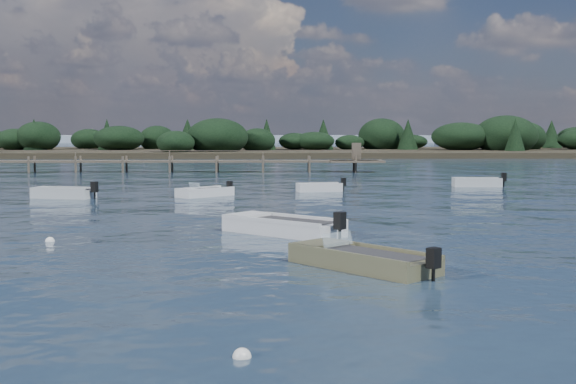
{
  "coord_description": "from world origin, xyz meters",
  "views": [
    {
      "loc": [
        -3.81,
        -18.87,
        3.77
      ],
      "look_at": [
        -3.1,
        14.0,
        1.0
      ],
      "focal_mm": 45.0,
      "sensor_mm": 36.0,
      "label": 1
    }
  ],
  "objects_px": {
    "tender_far_white": "(319,189)",
    "dinghy_extra_a": "(205,194)",
    "tender_far_grey": "(64,195)",
    "dinghy_near_olive": "(362,263)",
    "tender_far_grey_b": "(477,184)",
    "dinghy_mid_grey": "(283,229)",
    "jetty": "(78,162)"
  },
  "relations": [
    {
      "from": "tender_far_white",
      "to": "dinghy_extra_a",
      "type": "bearing_deg",
      "value": -154.59
    },
    {
      "from": "tender_far_grey",
      "to": "dinghy_near_olive",
      "type": "bearing_deg",
      "value": -56.08
    },
    {
      "from": "dinghy_extra_a",
      "to": "tender_far_grey_b",
      "type": "distance_m",
      "value": 19.26
    },
    {
      "from": "dinghy_near_olive",
      "to": "dinghy_mid_grey",
      "type": "height_order",
      "value": "dinghy_mid_grey"
    },
    {
      "from": "tender_far_grey",
      "to": "tender_far_white",
      "type": "distance_m",
      "value": 15.35
    },
    {
      "from": "tender_far_grey",
      "to": "tender_far_grey_b",
      "type": "height_order",
      "value": "tender_far_grey"
    },
    {
      "from": "dinghy_near_olive",
      "to": "tender_far_grey",
      "type": "relative_size",
      "value": 1.1
    },
    {
      "from": "tender_far_white",
      "to": "dinghy_mid_grey",
      "type": "bearing_deg",
      "value": -97.79
    },
    {
      "from": "jetty",
      "to": "tender_far_grey_b",
      "type": "bearing_deg",
      "value": -29.41
    },
    {
      "from": "dinghy_extra_a",
      "to": "jetty",
      "type": "distance_m",
      "value": 28.72
    },
    {
      "from": "tender_far_grey",
      "to": "dinghy_mid_grey",
      "type": "distance_m",
      "value": 18.97
    },
    {
      "from": "dinghy_extra_a",
      "to": "dinghy_mid_grey",
      "type": "xyz_separation_m",
      "value": [
        4.31,
        -15.45,
        0.03
      ]
    },
    {
      "from": "dinghy_extra_a",
      "to": "dinghy_mid_grey",
      "type": "distance_m",
      "value": 16.04
    },
    {
      "from": "dinghy_near_olive",
      "to": "dinghy_mid_grey",
      "type": "distance_m",
      "value": 7.04
    },
    {
      "from": "tender_far_white",
      "to": "jetty",
      "type": "xyz_separation_m",
      "value": [
        -20.88,
        21.79,
        0.83
      ]
    },
    {
      "from": "dinghy_mid_grey",
      "to": "jetty",
      "type": "height_order",
      "value": "jetty"
    },
    {
      "from": "tender_far_grey_b",
      "to": "dinghy_mid_grey",
      "type": "height_order",
      "value": "dinghy_mid_grey"
    },
    {
      "from": "dinghy_extra_a",
      "to": "tender_far_grey_b",
      "type": "xyz_separation_m",
      "value": [
        17.92,
        7.05,
        0.03
      ]
    },
    {
      "from": "tender_far_grey",
      "to": "tender_far_grey_b",
      "type": "xyz_separation_m",
      "value": [
        25.81,
        7.98,
        0.0
      ]
    },
    {
      "from": "dinghy_extra_a",
      "to": "dinghy_near_olive",
      "type": "xyz_separation_m",
      "value": [
        6.4,
        -22.17,
        0.0
      ]
    },
    {
      "from": "dinghy_extra_a",
      "to": "tender_far_white",
      "type": "xyz_separation_m",
      "value": [
        6.87,
        3.26,
        0.01
      ]
    },
    {
      "from": "dinghy_extra_a",
      "to": "dinghy_near_olive",
      "type": "distance_m",
      "value": 23.08
    },
    {
      "from": "dinghy_near_olive",
      "to": "dinghy_mid_grey",
      "type": "relative_size",
      "value": 0.93
    },
    {
      "from": "dinghy_near_olive",
      "to": "jetty",
      "type": "bearing_deg",
      "value": 113.37
    },
    {
      "from": "tender_far_grey",
      "to": "dinghy_mid_grey",
      "type": "relative_size",
      "value": 0.84
    },
    {
      "from": "dinghy_near_olive",
      "to": "dinghy_mid_grey",
      "type": "bearing_deg",
      "value": 107.22
    },
    {
      "from": "dinghy_extra_a",
      "to": "tender_far_grey_b",
      "type": "height_order",
      "value": "tender_far_grey_b"
    },
    {
      "from": "dinghy_near_olive",
      "to": "tender_far_white",
      "type": "distance_m",
      "value": 25.44
    },
    {
      "from": "dinghy_near_olive",
      "to": "jetty",
      "type": "relative_size",
      "value": 0.07
    },
    {
      "from": "dinghy_extra_a",
      "to": "jetty",
      "type": "height_order",
      "value": "jetty"
    },
    {
      "from": "dinghy_mid_grey",
      "to": "jetty",
      "type": "distance_m",
      "value": 44.46
    },
    {
      "from": "dinghy_near_olive",
      "to": "dinghy_extra_a",
      "type": "bearing_deg",
      "value": 106.09
    }
  ]
}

